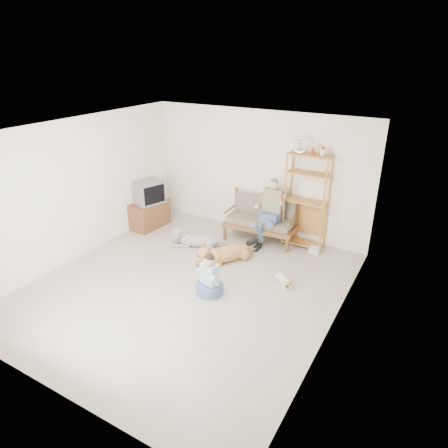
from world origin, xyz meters
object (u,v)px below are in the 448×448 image
Objects in this scene: tv_stand at (150,214)px; etagere at (306,200)px; golden_retriever at (223,254)px; loveseat at (262,218)px.

etagere is at bearing 19.14° from tv_stand.
etagere is 2.02m from golden_retriever.
golden_retriever is at bearing -10.04° from tv_stand.
etagere is 2.42× the size of tv_stand.
loveseat is 1.65× the size of tv_stand.
etagere reaches higher than golden_retriever.
golden_retriever is (2.34, -0.63, -0.13)m from tv_stand.
golden_retriever is at bearing -126.02° from etagere.
tv_stand is (-3.42, -0.86, -0.71)m from etagere.
tv_stand is (-2.54, -0.69, -0.19)m from loveseat.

